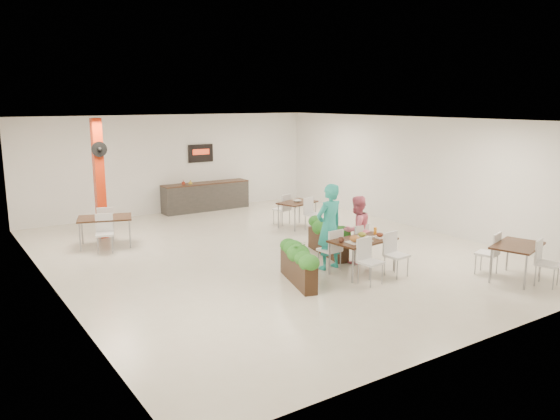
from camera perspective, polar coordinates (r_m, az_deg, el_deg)
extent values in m
plane|color=beige|center=(13.38, -0.90, -4.45)|extent=(12.00, 12.00, 0.00)
cube|color=white|center=(18.32, -11.15, 4.75)|extent=(10.00, 0.10, 3.20)
cube|color=white|center=(8.71, 20.98, -3.00)|extent=(10.00, 0.10, 3.20)
cube|color=white|center=(11.19, -22.99, -0.08)|extent=(0.10, 12.00, 3.20)
cube|color=white|center=(16.26, 14.11, 3.80)|extent=(0.10, 12.00, 3.20)
cube|color=white|center=(12.88, -0.94, 9.38)|extent=(10.00, 12.00, 0.04)
cube|color=#BB2A0C|center=(15.29, -18.37, 3.10)|extent=(0.25, 0.25, 3.20)
cylinder|color=black|center=(15.03, -18.37, 6.04)|extent=(0.40, 0.06, 0.40)
sphere|color=black|center=(14.99, -18.33, 6.03)|extent=(0.12, 0.12, 0.12)
cube|color=#2C2A27|center=(18.58, -7.75, 1.36)|extent=(3.00, 0.60, 0.90)
cube|color=black|center=(18.50, -7.79, 2.80)|extent=(3.00, 0.62, 0.04)
cube|color=black|center=(18.66, -8.29, 5.89)|extent=(0.90, 0.04, 0.60)
cube|color=red|center=(18.63, -8.25, 6.03)|extent=(0.60, 0.02, 0.18)
imported|color=maroon|center=(18.15, -10.07, 2.93)|extent=(0.09, 0.09, 0.19)
imported|color=gold|center=(18.26, -9.35, 2.97)|extent=(0.13, 0.13, 0.17)
cube|color=black|center=(11.76, 8.65, -3.12)|extent=(1.46, 0.91, 0.04)
cylinder|color=gray|center=(11.19, 7.61, -5.84)|extent=(0.04, 0.04, 0.71)
cylinder|color=gray|center=(12.11, 11.86, -4.65)|extent=(0.04, 0.04, 0.71)
cylinder|color=gray|center=(11.65, 5.21, -5.09)|extent=(0.04, 0.04, 0.71)
cylinder|color=gray|center=(12.54, 9.48, -4.01)|extent=(0.04, 0.04, 0.71)
cube|color=white|center=(11.97, 5.20, -4.17)|extent=(0.45, 0.45, 0.05)
cube|color=white|center=(11.77, 5.86, -3.19)|extent=(0.42, 0.07, 0.45)
cylinder|color=gray|center=(12.26, 5.21, -4.93)|extent=(0.02, 0.02, 0.43)
cylinder|color=gray|center=(12.04, 4.03, -5.22)|extent=(0.02, 0.02, 0.43)
cylinder|color=gray|center=(12.03, 6.33, -5.28)|extent=(0.02, 0.02, 0.43)
cylinder|color=gray|center=(11.80, 5.14, -5.58)|extent=(0.02, 0.02, 0.43)
cube|color=white|center=(12.51, 7.87, -3.54)|extent=(0.45, 0.45, 0.05)
cube|color=white|center=(12.33, 8.54, -2.59)|extent=(0.42, 0.07, 0.45)
cylinder|color=gray|center=(12.81, 7.82, -4.28)|extent=(0.02, 0.02, 0.43)
cylinder|color=gray|center=(12.57, 6.74, -4.55)|extent=(0.02, 0.02, 0.43)
cylinder|color=gray|center=(12.58, 8.94, -4.60)|extent=(0.02, 0.02, 0.43)
cylinder|color=gray|center=(12.35, 7.86, -4.88)|extent=(0.02, 0.02, 0.43)
cube|color=white|center=(11.16, 9.45, -5.43)|extent=(0.45, 0.45, 0.05)
cube|color=white|center=(11.22, 8.77, -4.00)|extent=(0.42, 0.07, 0.45)
cylinder|color=gray|center=(11.01, 9.46, -6.96)|extent=(0.02, 0.02, 0.43)
cylinder|color=gray|center=(11.25, 10.64, -6.60)|extent=(0.02, 0.02, 0.43)
cylinder|color=gray|center=(11.22, 8.17, -6.55)|extent=(0.02, 0.02, 0.43)
cylinder|color=gray|center=(11.46, 9.35, -6.21)|extent=(0.02, 0.02, 0.43)
cube|color=white|center=(11.75, 12.09, -4.68)|extent=(0.45, 0.45, 0.05)
cube|color=white|center=(11.80, 11.43, -3.32)|extent=(0.42, 0.07, 0.45)
cylinder|color=gray|center=(11.58, 12.15, -6.13)|extent=(0.02, 0.02, 0.43)
cylinder|color=gray|center=(11.84, 13.21, -5.79)|extent=(0.02, 0.02, 0.43)
cylinder|color=gray|center=(11.79, 10.88, -5.76)|extent=(0.02, 0.02, 0.43)
cylinder|color=gray|center=(12.04, 11.94, -5.44)|extent=(0.02, 0.02, 0.43)
cube|color=white|center=(11.44, 7.82, -3.36)|extent=(0.32, 0.32, 0.01)
ellipsoid|color=#954D25|center=(11.43, 7.83, -3.01)|extent=(0.22, 0.22, 0.13)
cube|color=white|center=(11.91, 8.57, -2.80)|extent=(0.28, 0.28, 0.01)
ellipsoid|color=gold|center=(11.89, 8.57, -2.52)|extent=(0.18, 0.18, 0.11)
cube|color=white|center=(11.97, 10.39, -2.79)|extent=(0.28, 0.28, 0.01)
ellipsoid|color=#43170D|center=(11.95, 10.40, -2.53)|extent=(0.16, 0.16, 0.10)
cube|color=white|center=(11.60, 9.13, -3.20)|extent=(0.19, 0.19, 0.01)
ellipsoid|color=white|center=(11.59, 9.14, -2.99)|extent=(0.12, 0.12, 0.07)
cylinder|color=orange|center=(12.23, 9.92, -2.14)|extent=(0.07, 0.07, 0.15)
imported|color=brown|center=(11.43, 6.40, -3.13)|extent=(0.12, 0.12, 0.10)
imported|color=#29B3A8|center=(11.94, 5.16, -1.75)|extent=(0.72, 0.51, 1.89)
imported|color=pink|center=(12.48, 8.02, -2.05)|extent=(0.80, 0.64, 1.55)
cube|color=black|center=(11.12, 1.91, -6.33)|extent=(0.72, 1.61, 0.53)
ellipsoid|color=#1A5D1B|center=(10.42, 3.06, -5.34)|extent=(0.40, 0.40, 0.32)
ellipsoid|color=#1A5D1B|center=(10.72, 2.48, -4.86)|extent=(0.40, 0.40, 0.32)
ellipsoid|color=#1A5D1B|center=(11.01, 1.92, -4.41)|extent=(0.40, 0.40, 0.32)
ellipsoid|color=#1A5D1B|center=(11.31, 1.39, -3.99)|extent=(0.40, 0.40, 0.32)
ellipsoid|color=#1A5D1B|center=(11.61, 0.90, -3.58)|extent=(0.40, 0.40, 0.32)
imported|color=#1A5D1B|center=(11.00, 1.92, -4.15)|extent=(0.31, 0.27, 0.35)
cube|color=black|center=(13.17, 5.00, -3.53)|extent=(0.57, 1.63, 0.54)
ellipsoid|color=#1A5D1B|center=(12.52, 6.42, -2.52)|extent=(0.40, 0.40, 0.32)
ellipsoid|color=#1A5D1B|center=(12.80, 5.71, -2.20)|extent=(0.40, 0.40, 0.32)
ellipsoid|color=#1A5D1B|center=(13.08, 5.03, -1.89)|extent=(0.40, 0.40, 0.32)
ellipsoid|color=#1A5D1B|center=(13.36, 4.38, -1.59)|extent=(0.40, 0.40, 0.32)
ellipsoid|color=#1A5D1B|center=(13.65, 3.75, -1.31)|extent=(0.40, 0.40, 0.32)
imported|color=#1A5D1B|center=(13.06, 5.03, -1.65)|extent=(0.20, 0.20, 0.35)
cube|color=black|center=(14.49, -17.85, -0.80)|extent=(1.51, 1.23, 0.04)
cylinder|color=gray|center=(14.24, -20.18, -2.70)|extent=(0.04, 0.04, 0.71)
cylinder|color=gray|center=(14.19, -15.41, -2.46)|extent=(0.04, 0.04, 0.71)
cylinder|color=gray|center=(14.97, -19.98, -2.03)|extent=(0.04, 0.04, 0.71)
cylinder|color=gray|center=(14.92, -15.45, -1.79)|extent=(0.04, 0.04, 0.71)
cube|color=white|center=(15.13, -17.71, -1.37)|extent=(0.53, 0.53, 0.05)
cube|color=white|center=(14.90, -17.79, -0.59)|extent=(0.41, 0.17, 0.45)
cylinder|color=gray|center=(15.35, -17.01, -2.06)|extent=(0.02, 0.02, 0.43)
cylinder|color=gray|center=(15.36, -18.28, -2.12)|extent=(0.02, 0.02, 0.43)
cylinder|color=gray|center=(15.01, -17.03, -2.35)|extent=(0.02, 0.02, 0.43)
cylinder|color=gray|center=(15.03, -18.33, -2.42)|extent=(0.02, 0.02, 0.43)
cube|color=white|center=(13.96, -17.85, -2.42)|extent=(0.53, 0.53, 0.05)
cube|color=white|center=(14.09, -17.89, -1.25)|extent=(0.41, 0.17, 0.45)
cylinder|color=gray|center=(13.86, -18.52, -3.56)|extent=(0.02, 0.02, 0.43)
cylinder|color=gray|center=(13.85, -17.11, -3.49)|extent=(0.02, 0.02, 0.43)
cylinder|color=gray|center=(14.19, -18.46, -3.22)|extent=(0.02, 0.02, 0.43)
cylinder|color=gray|center=(14.18, -17.09, -3.15)|extent=(0.02, 0.02, 0.43)
imported|color=white|center=(14.48, -17.86, -0.62)|extent=(0.22, 0.22, 0.05)
cube|color=black|center=(15.88, 1.82, 0.79)|extent=(1.26, 1.01, 0.04)
cylinder|color=gray|center=(15.39, 1.57, -0.98)|extent=(0.04, 0.04, 0.71)
cylinder|color=gray|center=(16.15, 3.74, -0.41)|extent=(0.04, 0.04, 0.71)
cylinder|color=gray|center=(15.78, -0.16, -0.67)|extent=(0.04, 0.04, 0.71)
cylinder|color=gray|center=(16.52, 2.04, -0.13)|extent=(0.04, 0.04, 0.71)
cube|color=white|center=(16.31, 0.17, 0.07)|extent=(0.52, 0.52, 0.05)
cube|color=white|center=(16.14, 0.68, 0.86)|extent=(0.41, 0.15, 0.45)
cylinder|color=gray|center=(16.59, 0.10, -0.56)|extent=(0.02, 0.02, 0.43)
cylinder|color=gray|center=(16.34, -0.67, -0.75)|extent=(0.02, 0.02, 0.43)
cylinder|color=gray|center=(16.38, 1.00, -0.72)|extent=(0.02, 0.02, 0.43)
cylinder|color=gray|center=(16.12, 0.24, -0.91)|extent=(0.02, 0.02, 0.43)
cube|color=white|center=(15.58, 3.54, -0.49)|extent=(0.52, 0.52, 0.05)
cube|color=white|center=(15.64, 2.99, 0.50)|extent=(0.41, 0.15, 0.45)
cylinder|color=gray|center=(15.39, 3.65, -1.53)|extent=(0.02, 0.02, 0.43)
cylinder|color=gray|center=(15.66, 4.40, -1.32)|extent=(0.02, 0.02, 0.43)
cylinder|color=gray|center=(15.59, 2.65, -1.35)|extent=(0.02, 0.02, 0.43)
cylinder|color=gray|center=(15.86, 3.41, -1.14)|extent=(0.02, 0.02, 0.43)
imported|color=white|center=(15.87, 1.82, 0.95)|extent=(0.22, 0.22, 0.05)
cube|color=black|center=(12.21, 23.57, -3.42)|extent=(1.37, 1.10, 0.04)
cylinder|color=gray|center=(11.72, 24.26, -5.98)|extent=(0.04, 0.04, 0.71)
cylinder|color=gray|center=(12.73, 25.57, -4.77)|extent=(0.04, 0.04, 0.71)
cylinder|color=gray|center=(11.90, 21.13, -5.47)|extent=(0.04, 0.04, 0.71)
cylinder|color=gray|center=(12.89, 22.67, -4.33)|extent=(0.04, 0.04, 0.71)
cube|color=white|center=(12.45, 20.82, -4.27)|extent=(0.52, 0.52, 0.05)
cube|color=white|center=(12.33, 21.73, -3.29)|extent=(0.41, 0.16, 0.45)
cylinder|color=gray|center=(12.72, 20.27, -5.01)|extent=(0.02, 0.02, 0.43)
cylinder|color=gray|center=(12.41, 19.74, -5.38)|extent=(0.02, 0.02, 0.43)
cylinder|color=gray|center=(12.62, 21.73, -5.25)|extent=(0.02, 0.02, 0.43)
cylinder|color=gray|center=(12.30, 21.23, -5.62)|extent=(0.02, 0.02, 0.43)
cube|color=white|center=(12.14, 26.18, -5.10)|extent=(0.52, 0.52, 0.05)
cube|color=white|center=(12.12, 25.41, -3.83)|extent=(0.41, 0.16, 0.45)
cylinder|color=gray|center=(12.01, 26.68, -6.48)|extent=(0.02, 0.02, 0.43)
cylinder|color=gray|center=(12.33, 27.04, -6.07)|extent=(0.02, 0.02, 0.43)
cylinder|color=gray|center=(12.08, 25.11, -6.24)|extent=(0.02, 0.02, 0.43)
cylinder|color=gray|center=(12.40, 25.51, -5.84)|extent=(0.02, 0.02, 0.43)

